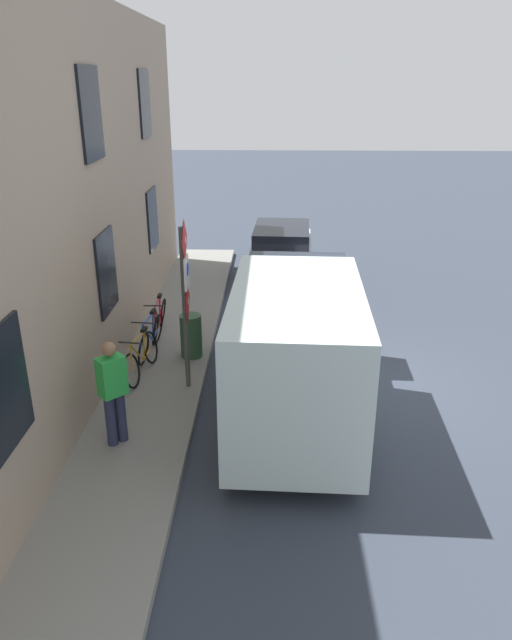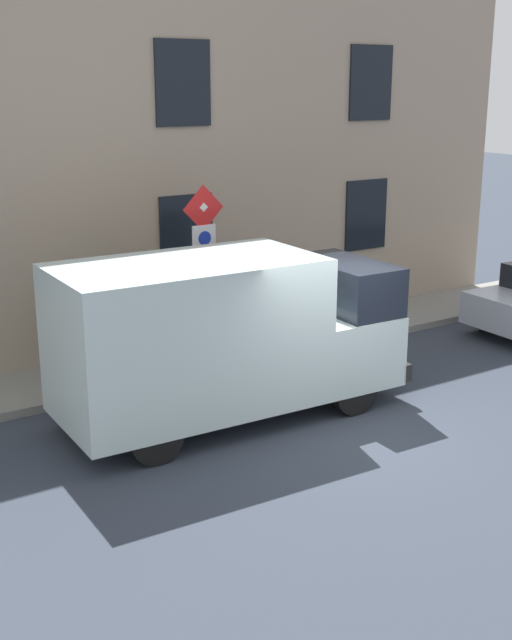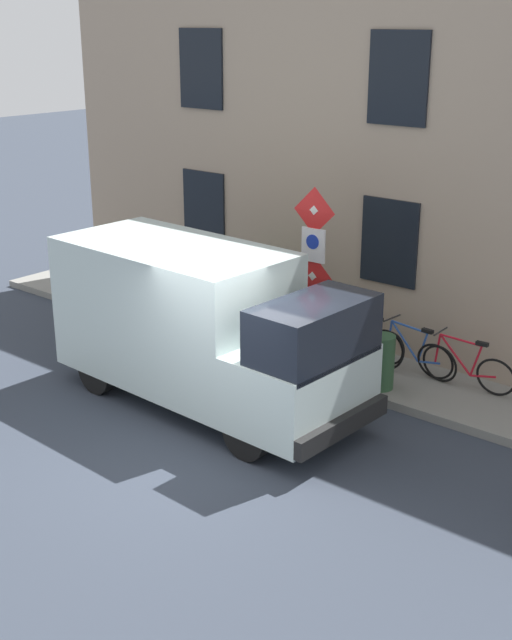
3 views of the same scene
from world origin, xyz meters
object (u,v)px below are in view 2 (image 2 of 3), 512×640
(bicycle_orange, at_px, (199,328))
(sign_post_stacked, at_px, (204,256))
(litter_bin, at_px, (262,327))
(bicycle_blue, at_px, (242,320))
(delivery_van, at_px, (225,334))
(pedestrian, at_px, (83,319))
(bicycle_red, at_px, (282,313))

(bicycle_orange, bearing_deg, sign_post_stacked, 74.13)
(bicycle_orange, distance_m, litter_bin, 1.20)
(sign_post_stacked, distance_m, bicycle_orange, 1.92)
(bicycle_blue, height_order, bicycle_orange, same)
(delivery_van, xyz_separation_m, bicycle_orange, (2.90, -1.19, -0.82))
(delivery_van, bearing_deg, pedestrian, 113.79)
(litter_bin, bearing_deg, bicycle_orange, 44.73)
(sign_post_stacked, relative_size, delivery_van, 0.56)
(bicycle_red, relative_size, bicycle_orange, 1.00)
(bicycle_orange, height_order, pedestrian, pedestrian)
(sign_post_stacked, bearing_deg, delivery_van, 158.49)
(pedestrian, distance_m, litter_bin, 3.28)
(sign_post_stacked, xyz_separation_m, bicycle_orange, (1.00, -0.44, -1.58))
(delivery_van, bearing_deg, litter_bin, 47.28)
(delivery_van, relative_size, bicycle_red, 3.15)
(pedestrian, relative_size, litter_bin, 1.91)
(bicycle_orange, distance_m, pedestrian, 2.37)
(delivery_van, bearing_deg, bicycle_orange, 69.81)
(litter_bin, bearing_deg, delivery_van, 135.19)
(sign_post_stacked, xyz_separation_m, bicycle_red, (1.00, -2.34, -1.58))
(pedestrian, xyz_separation_m, litter_bin, (-0.76, -3.15, -0.48))
(sign_post_stacked, bearing_deg, bicycle_blue, -54.26)
(bicycle_red, bearing_deg, bicycle_blue, -1.81)
(pedestrian, height_order, litter_bin, pedestrian)
(sign_post_stacked, xyz_separation_m, litter_bin, (0.15, -1.28, -1.51))
(pedestrian, bearing_deg, bicycle_red, 136.81)
(delivery_van, bearing_deg, sign_post_stacked, 70.58)
(bicycle_blue, xyz_separation_m, pedestrian, (-0.09, 3.26, 0.56))
(bicycle_blue, relative_size, bicycle_orange, 1.00)
(delivery_van, relative_size, bicycle_blue, 3.15)
(delivery_van, height_order, pedestrian, delivery_van)
(bicycle_blue, relative_size, litter_bin, 1.90)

